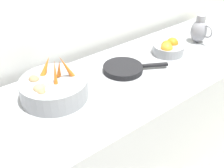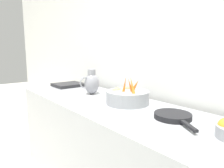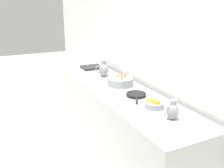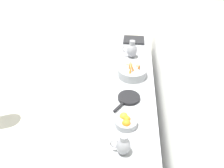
# 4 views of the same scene
# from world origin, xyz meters

# --- Properties ---
(prep_counter) EXTENTS (0.73, 2.87, 0.88)m
(prep_counter) POSITION_xyz_m (-1.48, -0.29, 0.44)
(prep_counter) COLOR #9EA0A5
(prep_counter) RESTS_ON ground_plane
(vegetable_colander) EXTENTS (0.36, 0.36, 0.24)m
(vegetable_colander) POSITION_xyz_m (-1.57, -0.46, 0.93)
(vegetable_colander) COLOR gray
(vegetable_colander) RESTS_ON prep_counter
(orange_bowl) EXTENTS (0.21, 0.21, 0.10)m
(orange_bowl) POSITION_xyz_m (-1.53, 0.39, 0.92)
(orange_bowl) COLOR gray
(orange_bowl) RESTS_ON prep_counter
(metal_pitcher_short) EXTENTS (0.17, 0.12, 0.20)m
(metal_pitcher_short) POSITION_xyz_m (-1.52, 0.71, 0.97)
(metal_pitcher_short) COLOR gray
(metal_pitcher_short) RESTS_ON prep_counter
(skillet_on_counter) EXTENTS (0.27, 0.37, 0.03)m
(skillet_on_counter) POSITION_xyz_m (-1.54, 0.01, 0.89)
(skillet_on_counter) COLOR black
(skillet_on_counter) RESTS_ON prep_counter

